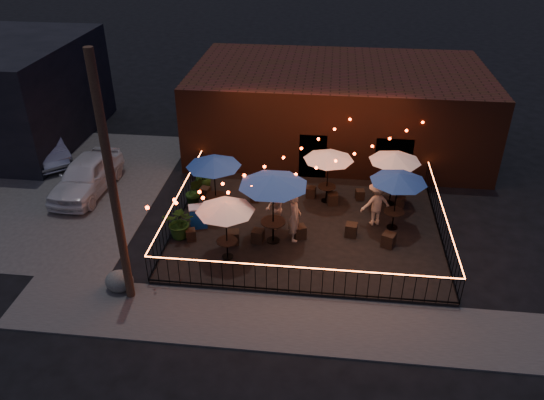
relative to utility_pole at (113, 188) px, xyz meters
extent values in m
plane|color=black|center=(5.40, 2.60, -4.00)|extent=(110.00, 110.00, 0.00)
cube|color=black|center=(5.40, 4.60, -3.92)|extent=(10.00, 8.00, 0.15)
cube|color=#3E3B39|center=(5.40, -0.65, -3.98)|extent=(18.00, 2.50, 0.05)
cube|color=#3E3B39|center=(-6.60, 6.60, -3.99)|extent=(11.00, 12.00, 0.02)
cube|color=#3B1C10|center=(6.40, 12.60, -2.00)|extent=(14.00, 8.00, 4.00)
cube|color=black|center=(5.40, 8.72, -2.90)|extent=(1.20, 0.24, 2.20)
cube|color=black|center=(8.90, 8.72, -2.40)|extent=(1.60, 0.24, 1.20)
cylinder|color=#3A2317|center=(0.00, 0.00, 0.00)|extent=(0.26, 0.26, 8.00)
cube|color=black|center=(5.40, 0.60, -3.77)|extent=(10.00, 0.04, 0.04)
cube|color=black|center=(5.40, 0.60, -2.85)|extent=(10.00, 0.04, 0.04)
cube|color=orange|center=(5.40, 0.60, -2.82)|extent=(10.00, 0.03, 0.02)
cube|color=black|center=(0.40, 4.60, -3.77)|extent=(0.04, 8.00, 0.04)
cube|color=black|center=(0.40, 4.60, -2.85)|extent=(0.04, 8.00, 0.04)
cube|color=orange|center=(0.40, 4.60, -2.82)|extent=(0.03, 8.00, 0.02)
cube|color=black|center=(10.40, 4.60, -3.77)|extent=(0.04, 8.00, 0.04)
cube|color=black|center=(10.40, 4.60, -2.85)|extent=(0.04, 8.00, 0.04)
cube|color=orange|center=(10.40, 4.60, -2.82)|extent=(0.03, 8.00, 0.02)
cylinder|color=black|center=(2.75, 2.25, -3.84)|extent=(0.40, 0.40, 0.03)
cylinder|color=black|center=(2.75, 2.25, -3.51)|extent=(0.06, 0.06, 0.66)
cylinder|color=black|center=(2.75, 2.25, -3.17)|extent=(0.73, 0.73, 0.04)
cylinder|color=black|center=(2.75, 2.25, -2.75)|extent=(0.04, 0.04, 2.20)
cone|color=silver|center=(2.75, 2.25, -1.78)|extent=(2.42, 2.42, 0.32)
cylinder|color=black|center=(1.73, 5.25, -3.84)|extent=(0.43, 0.43, 0.03)
cylinder|color=black|center=(1.73, 5.25, -3.49)|extent=(0.06, 0.06, 0.70)
cylinder|color=black|center=(1.73, 5.25, -3.13)|extent=(0.78, 0.78, 0.04)
cylinder|color=black|center=(1.73, 5.25, -2.68)|extent=(0.04, 0.04, 2.34)
cone|color=navy|center=(1.73, 5.25, -1.65)|extent=(2.55, 2.55, 0.34)
cylinder|color=black|center=(4.23, 3.42, -3.83)|extent=(0.50, 0.50, 0.03)
cylinder|color=black|center=(4.23, 3.42, -3.43)|extent=(0.07, 0.07, 0.81)
cylinder|color=black|center=(4.23, 3.42, -3.02)|extent=(0.90, 0.90, 0.05)
cylinder|color=black|center=(4.23, 3.42, -2.50)|extent=(0.05, 0.05, 2.70)
cone|color=navy|center=(4.23, 3.42, -1.32)|extent=(3.23, 3.23, 0.39)
cylinder|color=black|center=(6.09, 6.56, -3.84)|extent=(0.41, 0.41, 0.03)
cylinder|color=black|center=(6.09, 6.56, -3.51)|extent=(0.06, 0.06, 0.67)
cylinder|color=black|center=(6.09, 6.56, -3.17)|extent=(0.74, 0.74, 0.04)
cylinder|color=black|center=(6.09, 6.56, -2.74)|extent=(0.04, 0.04, 2.22)
cone|color=silver|center=(6.09, 6.56, -1.77)|extent=(2.20, 2.20, 0.32)
cylinder|color=black|center=(8.67, 4.84, -3.84)|extent=(0.42, 0.42, 0.03)
cylinder|color=black|center=(8.67, 4.84, -3.49)|extent=(0.06, 0.06, 0.69)
cylinder|color=black|center=(8.67, 4.84, -3.14)|extent=(0.77, 0.77, 0.04)
cylinder|color=black|center=(8.67, 4.84, -2.70)|extent=(0.04, 0.04, 2.31)
cone|color=navy|center=(8.67, 4.84, -1.69)|extent=(2.61, 2.61, 0.34)
cylinder|color=black|center=(8.70, 6.64, -3.84)|extent=(0.41, 0.41, 0.03)
cylinder|color=black|center=(8.70, 6.64, -3.50)|extent=(0.06, 0.06, 0.68)
cylinder|color=black|center=(8.70, 6.64, -3.15)|extent=(0.75, 0.75, 0.04)
cylinder|color=black|center=(8.70, 6.64, -2.72)|extent=(0.04, 0.04, 2.26)
cone|color=silver|center=(8.70, 6.64, -1.73)|extent=(2.50, 2.50, 0.33)
cube|color=black|center=(1.20, 3.16, -3.64)|extent=(0.45, 0.45, 0.42)
cube|color=black|center=(2.80, 3.13, -3.60)|extent=(0.47, 0.47, 0.49)
cube|color=black|center=(1.02, 6.29, -3.62)|extent=(0.46, 0.46, 0.45)
cube|color=black|center=(3.15, 6.22, -3.64)|extent=(0.36, 0.36, 0.43)
cube|color=black|center=(3.68, 3.31, -3.60)|extent=(0.47, 0.47, 0.49)
cube|color=black|center=(5.18, 3.77, -3.60)|extent=(0.54, 0.54, 0.49)
cube|color=black|center=(5.45, 6.85, -3.63)|extent=(0.42, 0.42, 0.45)
cube|color=black|center=(6.35, 6.34, -3.60)|extent=(0.47, 0.47, 0.49)
cube|color=black|center=(7.08, 4.11, -3.60)|extent=(0.48, 0.48, 0.50)
cube|color=black|center=(8.42, 3.59, -3.59)|extent=(0.57, 0.57, 0.51)
cube|color=black|center=(7.49, 6.89, -3.64)|extent=(0.39, 0.39, 0.41)
cube|color=black|center=(9.10, 6.42, -3.63)|extent=(0.45, 0.45, 0.44)
imported|color=tan|center=(4.99, 3.65, -2.89)|extent=(0.53, 0.74, 1.91)
imported|color=#D8A68E|center=(4.17, 4.36, -3.04)|extent=(0.80, 0.92, 1.61)
imported|color=#D8AE90|center=(7.99, 5.03, -2.94)|extent=(1.33, 1.03, 1.82)
imported|color=#10330F|center=(0.80, 3.29, -3.20)|extent=(1.18, 1.03, 1.29)
imported|color=#0D3B0F|center=(0.80, 5.50, -3.17)|extent=(0.85, 0.74, 1.36)
imported|color=#193B0D|center=(0.80, 7.08, -3.21)|extent=(0.79, 0.79, 1.28)
cube|color=#0D3E9D|center=(1.28, 4.06, -3.43)|extent=(0.74, 0.61, 0.84)
cube|color=silver|center=(1.28, 4.06, -2.99)|extent=(0.79, 0.66, 0.05)
ellipsoid|color=#403F3B|center=(-0.45, 0.27, -3.64)|extent=(1.12, 1.04, 0.71)
imported|color=silver|center=(-4.17, 6.47, -3.23)|extent=(2.02, 4.61, 1.54)
imported|color=gray|center=(-7.47, 9.22, -3.30)|extent=(3.92, 4.17, 1.40)
camera|label=1|loc=(6.03, -12.58, 7.35)|focal=35.00mm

